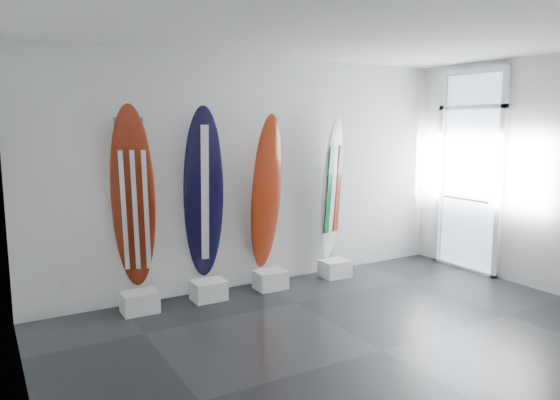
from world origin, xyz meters
TOP-DOWN VIEW (x-y plane):
  - floor at (0.00, 0.00)m, footprint 6.00×6.00m
  - ceiling at (0.00, 0.00)m, footprint 6.00×6.00m
  - wall_back at (0.00, 2.50)m, footprint 6.00×0.00m
  - wall_left at (-3.00, 0.00)m, footprint 0.00×5.00m
  - display_block_usa at (-1.72, 2.18)m, footprint 0.40×0.30m
  - surfboard_usa at (-1.72, 2.28)m, footprint 0.60×0.56m
  - display_block_navy at (-0.87, 2.18)m, footprint 0.40×0.30m
  - surfboard_navy at (-0.87, 2.28)m, footprint 0.56×0.48m
  - display_block_swiss at (0.00, 2.18)m, footprint 0.40×0.30m
  - surfboard_swiss at (0.00, 2.28)m, footprint 0.50×0.39m
  - display_block_italy at (1.05, 2.18)m, footprint 0.40×0.30m
  - surfboard_italy at (1.05, 2.28)m, footprint 0.50×0.37m
  - wall_outlet at (-2.45, 2.48)m, footprint 0.09×0.02m
  - glass_door at (2.97, 1.55)m, footprint 0.12×1.16m
  - balcony at (4.30, 1.55)m, footprint 2.80×2.20m

SIDE VIEW (x-z plane):
  - floor at x=0.00m, z-range 0.00..0.00m
  - display_block_usa at x=-1.72m, z-range 0.00..0.24m
  - display_block_navy at x=-0.87m, z-range 0.00..0.24m
  - display_block_swiss at x=0.00m, z-range 0.00..0.24m
  - display_block_italy at x=1.05m, z-range 0.00..0.24m
  - wall_outlet at x=-2.45m, z-range 0.28..0.41m
  - balcony at x=4.30m, z-range -0.10..1.10m
  - surfboard_italy at x=1.05m, z-range 0.24..2.24m
  - surfboard_swiss at x=0.00m, z-range 0.24..2.28m
  - surfboard_navy at x=-0.87m, z-range 0.23..2.36m
  - surfboard_usa at x=-1.72m, z-range 0.23..2.37m
  - glass_door at x=2.97m, z-range 0.00..2.85m
  - wall_back at x=0.00m, z-range -1.50..4.50m
  - wall_left at x=-3.00m, z-range -1.00..4.00m
  - ceiling at x=0.00m, z-range 3.00..3.00m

